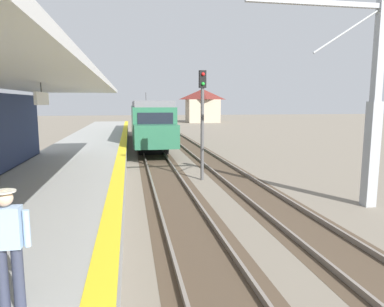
{
  "coord_description": "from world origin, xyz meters",
  "views": [
    {
      "loc": [
        0.25,
        0.95,
        3.69
      ],
      "look_at": [
        2.18,
        11.7,
        2.1
      ],
      "focal_mm": 32.42,
      "sensor_mm": 36.0,
      "label": 1
    }
  ],
  "objects_px": {
    "commuter_person": "(8,243)",
    "rail_signal_post": "(202,114)",
    "distant_trackside_house": "(203,105)",
    "approaching_train": "(148,120)",
    "catenary_pylon_far_side": "(367,106)"
  },
  "relations": [
    {
      "from": "commuter_person",
      "to": "catenary_pylon_far_side",
      "type": "relative_size",
      "value": 0.22
    },
    {
      "from": "approaching_train",
      "to": "rail_signal_post",
      "type": "distance_m",
      "value": 15.35
    },
    {
      "from": "approaching_train",
      "to": "commuter_person",
      "type": "xyz_separation_m",
      "value": [
        -3.3,
        -26.6,
        -0.34
      ]
    },
    {
      "from": "commuter_person",
      "to": "distant_trackside_house",
      "type": "xyz_separation_m",
      "value": [
        15.58,
        61.41,
        1.5
      ]
    },
    {
      "from": "approaching_train",
      "to": "distant_trackside_house",
      "type": "xyz_separation_m",
      "value": [
        12.29,
        34.81,
        1.16
      ]
    },
    {
      "from": "approaching_train",
      "to": "commuter_person",
      "type": "distance_m",
      "value": 26.8
    },
    {
      "from": "distant_trackside_house",
      "to": "commuter_person",
      "type": "bearing_deg",
      "value": -104.24
    },
    {
      "from": "distant_trackside_house",
      "to": "catenary_pylon_far_side",
      "type": "bearing_deg",
      "value": -96.0
    },
    {
      "from": "catenary_pylon_far_side",
      "to": "approaching_train",
      "type": "bearing_deg",
      "value": 107.52
    },
    {
      "from": "commuter_person",
      "to": "rail_signal_post",
      "type": "relative_size",
      "value": 0.32
    },
    {
      "from": "catenary_pylon_far_side",
      "to": "distant_trackside_house",
      "type": "relative_size",
      "value": 1.14
    },
    {
      "from": "rail_signal_post",
      "to": "distant_trackside_house",
      "type": "height_order",
      "value": "distant_trackside_house"
    },
    {
      "from": "approaching_train",
      "to": "catenary_pylon_far_side",
      "type": "height_order",
      "value": "catenary_pylon_far_side"
    },
    {
      "from": "commuter_person",
      "to": "distant_trackside_house",
      "type": "height_order",
      "value": "distant_trackside_house"
    },
    {
      "from": "commuter_person",
      "to": "rail_signal_post",
      "type": "xyz_separation_m",
      "value": [
        5.04,
        11.38,
        1.35
      ]
    }
  ]
}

